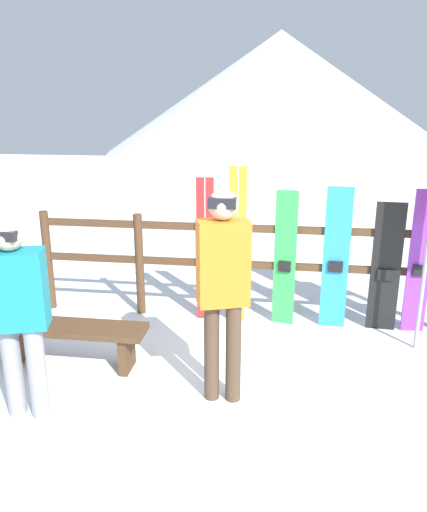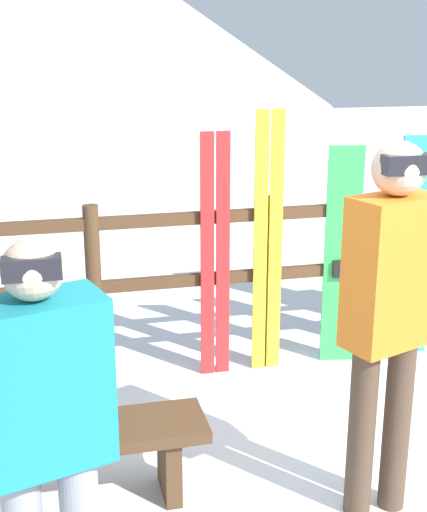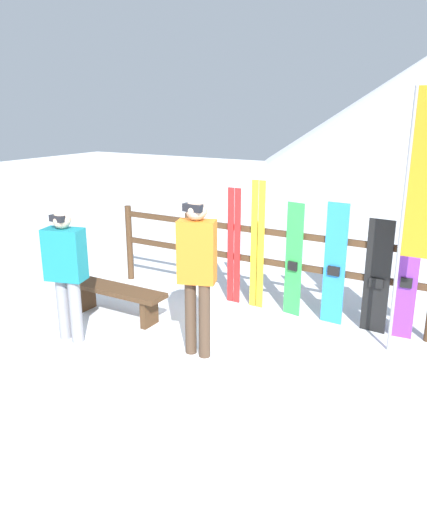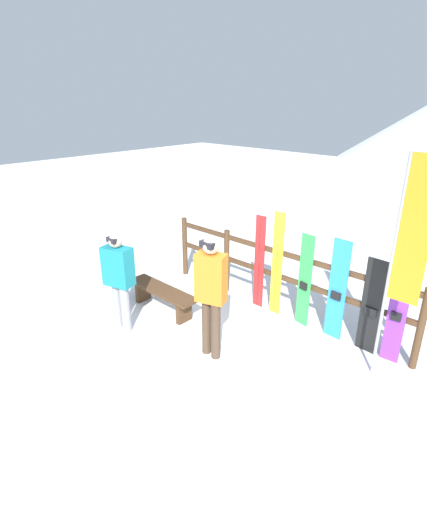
{
  "view_description": "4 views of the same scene",
  "coord_description": "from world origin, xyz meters",
  "px_view_note": "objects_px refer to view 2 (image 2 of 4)",
  "views": [
    {
      "loc": [
        0.52,
        -3.76,
        2.41
      ],
      "look_at": [
        -0.16,
        0.93,
        0.97
      ],
      "focal_mm": 35.0,
      "sensor_mm": 36.0,
      "label": 1
    },
    {
      "loc": [
        -1.41,
        -2.78,
        2.2
      ],
      "look_at": [
        -0.51,
        0.94,
        1.04
      ],
      "focal_mm": 50.0,
      "sensor_mm": 36.0,
      "label": 2
    },
    {
      "loc": [
        2.79,
        -4.41,
        2.7
      ],
      "look_at": [
        -0.25,
        0.83,
        0.9
      ],
      "focal_mm": 35.0,
      "sensor_mm": 36.0,
      "label": 3
    },
    {
      "loc": [
        3.38,
        -3.55,
        3.47
      ],
      "look_at": [
        -0.67,
        0.77,
        1.09
      ],
      "focal_mm": 28.0,
      "sensor_mm": 36.0,
      "label": 4
    }
  ],
  "objects_px": {
    "bench": "(57,451)",
    "snowboard_blue": "(414,249)",
    "ski_pair_yellow": "(268,245)",
    "snowboard_green": "(342,258)",
    "person_orange": "(389,304)",
    "person_teal": "(44,426)",
    "ski_pair_red": "(215,258)"
  },
  "relations": [
    {
      "from": "ski_pair_yellow",
      "to": "snowboard_green",
      "type": "bearing_deg",
      "value": -0.36
    },
    {
      "from": "person_teal",
      "to": "bench",
      "type": "bearing_deg",
      "value": 88.01
    },
    {
      "from": "bench",
      "to": "person_teal",
      "type": "relative_size",
      "value": 0.91
    },
    {
      "from": "ski_pair_red",
      "to": "snowboard_green",
      "type": "xyz_separation_m",
      "value": [
        0.9,
        -0.0,
        -0.06
      ]
    },
    {
      "from": "person_orange",
      "to": "ski_pair_yellow",
      "type": "distance_m",
      "value": 1.64
    },
    {
      "from": "bench",
      "to": "snowboard_green",
      "type": "xyz_separation_m",
      "value": [
        1.99,
        1.27,
        0.45
      ]
    },
    {
      "from": "ski_pair_red",
      "to": "snowboard_blue",
      "type": "xyz_separation_m",
      "value": [
        1.45,
        -0.0,
        -0.04
      ]
    },
    {
      "from": "bench",
      "to": "person_teal",
      "type": "distance_m",
      "value": 1.0
    },
    {
      "from": "bench",
      "to": "person_teal",
      "type": "height_order",
      "value": "person_teal"
    },
    {
      "from": "ski_pair_yellow",
      "to": "snowboard_green",
      "type": "relative_size",
      "value": 1.16
    },
    {
      "from": "bench",
      "to": "person_orange",
      "type": "distance_m",
      "value": 1.71
    },
    {
      "from": "bench",
      "to": "ski_pair_red",
      "type": "xyz_separation_m",
      "value": [
        1.09,
        1.27,
        0.51
      ]
    },
    {
      "from": "ski_pair_red",
      "to": "bench",
      "type": "bearing_deg",
      "value": -130.52
    },
    {
      "from": "person_orange",
      "to": "snowboard_green",
      "type": "xyz_separation_m",
      "value": [
        0.49,
        1.63,
        -0.3
      ]
    },
    {
      "from": "person_teal",
      "to": "person_orange",
      "type": "relative_size",
      "value": 0.88
    },
    {
      "from": "snowboard_green",
      "to": "snowboard_blue",
      "type": "height_order",
      "value": "snowboard_blue"
    },
    {
      "from": "person_orange",
      "to": "ski_pair_yellow",
      "type": "bearing_deg",
      "value": 91.57
    },
    {
      "from": "person_orange",
      "to": "bench",
      "type": "bearing_deg",
      "value": 166.69
    },
    {
      "from": "bench",
      "to": "person_teal",
      "type": "xyz_separation_m",
      "value": [
        -0.03,
        -0.8,
        0.59
      ]
    },
    {
      "from": "person_orange",
      "to": "person_teal",
      "type": "bearing_deg",
      "value": -163.74
    },
    {
      "from": "person_orange",
      "to": "snowboard_green",
      "type": "height_order",
      "value": "person_orange"
    },
    {
      "from": "ski_pair_red",
      "to": "ski_pair_yellow",
      "type": "bearing_deg",
      "value": 0.0
    },
    {
      "from": "person_teal",
      "to": "snowboard_green",
      "type": "bearing_deg",
      "value": 45.79
    },
    {
      "from": "snowboard_blue",
      "to": "person_orange",
      "type": "bearing_deg",
      "value": -122.62
    },
    {
      "from": "bench",
      "to": "snowboard_blue",
      "type": "bearing_deg",
      "value": 26.62
    },
    {
      "from": "ski_pair_red",
      "to": "ski_pair_yellow",
      "type": "xyz_separation_m",
      "value": [
        0.36,
        0.0,
        0.07
      ]
    },
    {
      "from": "person_teal",
      "to": "snowboard_blue",
      "type": "relative_size",
      "value": 1.0
    },
    {
      "from": "snowboard_green",
      "to": "snowboard_blue",
      "type": "distance_m",
      "value": 0.55
    },
    {
      "from": "snowboard_green",
      "to": "ski_pair_yellow",
      "type": "bearing_deg",
      "value": 179.64
    },
    {
      "from": "ski_pair_red",
      "to": "snowboard_blue",
      "type": "relative_size",
      "value": 1.04
    },
    {
      "from": "person_teal",
      "to": "person_orange",
      "type": "height_order",
      "value": "person_orange"
    },
    {
      "from": "bench",
      "to": "snowboard_green",
      "type": "bearing_deg",
      "value": 32.63
    }
  ]
}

